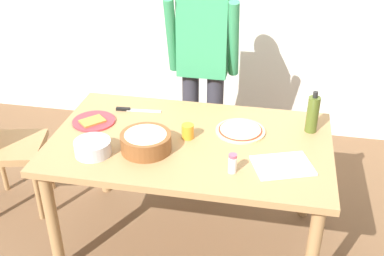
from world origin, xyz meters
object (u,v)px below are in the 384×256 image
salt_shaker (232,163)px  cutting_board_white (282,165)px  pizza_raw_on_board (240,130)px  mixing_bowl_steel (93,147)px  person_cook (203,61)px  dining_table (190,153)px  popcorn_bowl (146,140)px  olive_oil_bottle (313,114)px  cup_orange (188,131)px  chef_knife (133,110)px  plate_with_slice (94,121)px

salt_shaker → cutting_board_white: bearing=21.4°
pizza_raw_on_board → cutting_board_white: (0.26, -0.32, -0.00)m
pizza_raw_on_board → mixing_bowl_steel: (-0.76, -0.39, 0.03)m
person_cook → cutting_board_white: 1.11m
dining_table → cutting_board_white: bearing=-17.9°
person_cook → popcorn_bowl: 0.93m
mixing_bowl_steel → person_cook: bearing=66.7°
olive_oil_bottle → cup_orange: (-0.70, -0.22, -0.07)m
olive_oil_bottle → chef_knife: olive_oil_bottle is taller
popcorn_bowl → mixing_bowl_steel: popcorn_bowl is taller
plate_with_slice → chef_knife: (0.19, 0.19, -0.00)m
cutting_board_white → popcorn_bowl: bearing=178.6°
cup_orange → pizza_raw_on_board: bearing=23.5°
dining_table → olive_oil_bottle: (0.68, 0.24, 0.20)m
cutting_board_white → person_cook: bearing=122.4°
pizza_raw_on_board → plate_with_slice: plate_with_slice is taller
person_cook → popcorn_bowl: size_ratio=5.79×
person_cook → chef_knife: size_ratio=5.57×
dining_table → pizza_raw_on_board: bearing=28.3°
popcorn_bowl → cutting_board_white: size_ratio=0.93×
pizza_raw_on_board → olive_oil_bottle: size_ratio=1.14×
chef_knife → dining_table: bearing=-33.0°
pizza_raw_on_board → mixing_bowl_steel: 0.86m
dining_table → cup_orange: (-0.02, 0.02, 0.13)m
dining_table → person_cook: size_ratio=0.99×
mixing_bowl_steel → olive_oil_bottle: size_ratio=0.78×
pizza_raw_on_board → popcorn_bowl: size_ratio=1.05×
cup_orange → chef_knife: 0.49m
popcorn_bowl → chef_knife: bearing=116.2°
person_cook → mixing_bowl_steel: 1.10m
plate_with_slice → cup_orange: cup_orange is taller
plate_with_slice → cutting_board_white: 1.18m
mixing_bowl_steel → dining_table: bearing=26.5°
dining_table → chef_knife: bearing=147.0°
mixing_bowl_steel → salt_shaker: salt_shaker is taller
person_cook → chef_knife: bearing=-127.7°
dining_table → chef_knife: chef_knife is taller
cup_orange → mixing_bowl_steel: bearing=-150.7°
popcorn_bowl → chef_knife: popcorn_bowl is taller
dining_table → person_cook: person_cook is taller
plate_with_slice → popcorn_bowl: size_ratio=0.93×
dining_table → pizza_raw_on_board: pizza_raw_on_board is taller
person_cook → chef_knife: person_cook is taller
dining_table → salt_shaker: 0.41m
cutting_board_white → dining_table: bearing=162.1°
cup_orange → cutting_board_white: (0.55, -0.19, -0.04)m
salt_shaker → cutting_board_white: salt_shaker is taller
salt_shaker → chef_knife: size_ratio=0.36×
pizza_raw_on_board → olive_oil_bottle: bearing=12.6°
cup_orange → popcorn_bowl: bearing=-139.3°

